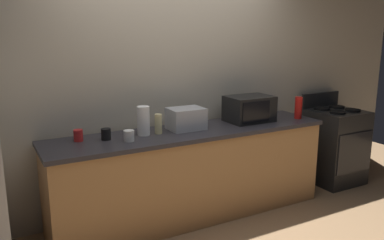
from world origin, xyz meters
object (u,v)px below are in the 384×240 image
Objects in this scene: microwave at (249,109)px; mug_black at (106,134)px; toaster_oven at (186,119)px; mug_white at (129,136)px; paper_towel_roll at (143,121)px; stove_range at (334,145)px; bottle_hot_sauce at (298,108)px; bottle_hand_soap at (158,124)px; mug_red at (78,135)px.

microwave reaches higher than mug_black.
mug_white is at bearing -167.40° from toaster_oven.
paper_towel_roll reaches higher than mug_black.
bottle_hot_sauce is at bearing -171.97° from stove_range.
mug_red is (-0.72, 0.10, -0.04)m from bottle_hand_soap.
bottle_hot_sauce is (0.55, -0.15, -0.01)m from microwave.
mug_black and mug_red have the same top height.
toaster_oven is 1.03m from mug_red.
toaster_oven is (-0.75, 0.01, -0.03)m from microwave.
mug_white is (-0.19, -0.13, -0.09)m from paper_towel_roll.
microwave is at bearing 177.85° from stove_range.
bottle_hot_sauce is at bearing -5.00° from paper_towel_roll.
microwave reaches higher than bottle_hand_soap.
bottle_hot_sauce is (1.61, -0.14, 0.03)m from bottle_hand_soap.
microwave is 1.06m from bottle_hand_soap.
toaster_oven reaches higher than mug_white.
bottle_hand_soap is at bearing -175.05° from toaster_oven.
paper_towel_roll is at bearing 173.37° from bottle_hand_soap.
toaster_oven is 0.80m from mug_black.
microwave is 0.57m from bottle_hot_sauce.
toaster_oven is 0.45m from paper_towel_roll.
paper_towel_roll reaches higher than stove_range.
microwave reaches higher than stove_range.
microwave is 1.40m from mug_white.
mug_black is at bearing 177.10° from bottle_hand_soap.
toaster_oven is 3.32× the size of mug_red.
bottle_hand_soap is at bearing -6.63° from paper_towel_roll.
paper_towel_roll is at bearing -1.38° from mug_black.
microwave is 4.70× the size of mug_black.
bottle_hot_sauce is at bearing -15.33° from microwave.
paper_towel_roll is (-0.45, -0.01, 0.03)m from toaster_oven.
toaster_oven is at bearing 179.07° from microwave.
bottle_hand_soap is at bearing -2.90° from mug_black.
microwave is 2.57× the size of bottle_hand_soap.
mug_white is (-1.94, 0.02, -0.07)m from bottle_hot_sauce.
bottle_hot_sauce is (1.75, -0.15, -0.01)m from paper_towel_roll.
mug_black is 1.00× the size of mug_red.
stove_range is 10.57× the size of mug_black.
stove_range is 11.10× the size of mug_white.
bottle_hot_sauce is 2.36× the size of mug_black.
mug_red is (-3.06, 0.13, 0.49)m from stove_range.
toaster_oven is 3.33× the size of mug_black.
bottle_hot_sauce is 2.35× the size of mug_red.
bottle_hot_sauce is 1.94m from mug_white.
microwave is 4.93× the size of mug_white.
mug_black is 0.22m from mug_white.
bottle_hot_sauce reaches higher than mug_white.
paper_towel_roll reaches higher than bottle_hot_sauce.
mug_black is at bearing -18.12° from mug_red.
microwave reaches higher than bottle_hot_sauce.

